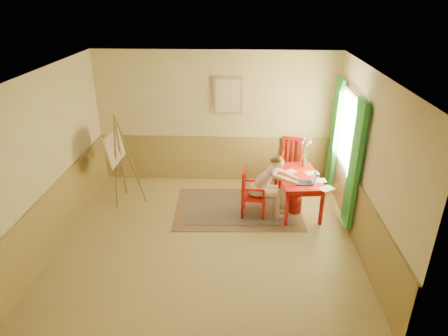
# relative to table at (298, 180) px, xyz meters

# --- Properties ---
(room) EXTENTS (5.04, 4.54, 2.84)m
(room) POSITION_rel_table_xyz_m (-1.62, -0.99, 0.77)
(room) COLOR tan
(room) RESTS_ON ground
(wainscot) EXTENTS (5.00, 4.50, 1.00)m
(wainscot) POSITION_rel_table_xyz_m (-1.62, -0.19, -0.13)
(wainscot) COLOR olive
(wainscot) RESTS_ON room
(window) EXTENTS (0.12, 2.01, 2.20)m
(window) POSITION_rel_table_xyz_m (0.80, 0.11, 0.71)
(window) COLOR white
(window) RESTS_ON room
(wall_portrait) EXTENTS (0.60, 0.05, 0.76)m
(wall_portrait) POSITION_rel_table_xyz_m (-1.37, 1.22, 1.27)
(wall_portrait) COLOR tan
(wall_portrait) RESTS_ON room
(rug) EXTENTS (2.47, 1.71, 0.02)m
(rug) POSITION_rel_table_xyz_m (-1.12, -0.04, -0.62)
(rug) COLOR #8C7251
(rug) RESTS_ON room
(table) EXTENTS (0.84, 1.27, 0.72)m
(table) POSITION_rel_table_xyz_m (0.00, 0.00, 0.00)
(table) COLOR #B5110A
(table) RESTS_ON room
(chair_left) EXTENTS (0.46, 0.44, 0.93)m
(chair_left) POSITION_rel_table_xyz_m (-0.88, -0.24, -0.16)
(chair_left) COLOR #B5110A
(chair_left) RESTS_ON room
(chair_back) EXTENTS (0.55, 0.56, 1.05)m
(chair_back) POSITION_rel_table_xyz_m (-0.00, 0.98, -0.10)
(chair_back) COLOR #B5110A
(chair_back) RESTS_ON room
(figure) EXTENTS (0.92, 0.42, 1.23)m
(figure) POSITION_rel_table_xyz_m (-0.58, -0.27, 0.05)
(figure) COLOR beige
(figure) RESTS_ON room
(laptop) EXTENTS (0.35, 0.22, 0.21)m
(laptop) POSITION_rel_table_xyz_m (0.11, -0.30, 0.13)
(laptop) COLOR #1E2338
(laptop) RESTS_ON table
(papers) EXTENTS (0.87, 0.95, 0.00)m
(papers) POSITION_rel_table_xyz_m (0.22, -0.10, 0.09)
(papers) COLOR white
(papers) RESTS_ON table
(vase) EXTENTS (0.24, 0.28, 0.56)m
(vase) POSITION_rel_table_xyz_m (0.16, 0.45, 0.35)
(vase) COLOR #3F724C
(vase) RESTS_ON table
(wastebasket) EXTENTS (0.33, 0.33, 0.29)m
(wastebasket) POSITION_rel_table_xyz_m (-0.05, -0.10, -0.49)
(wastebasket) COLOR #A1231A
(wastebasket) RESTS_ON room
(easel) EXTENTS (0.61, 0.80, 1.81)m
(easel) POSITION_rel_table_xyz_m (-3.45, 0.18, 0.44)
(easel) COLOR olive
(easel) RESTS_ON room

